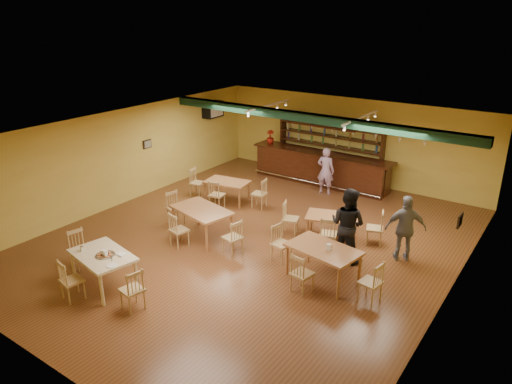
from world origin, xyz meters
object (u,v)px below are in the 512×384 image
Objects in this scene: bar_counter at (320,168)px; dining_table_d at (323,264)px; dining_table_b at (331,227)px; dining_table_a at (227,191)px; dining_table_c at (202,223)px; patron_right_a at (348,225)px; near_table at (104,270)px; patron_bar at (326,171)px.

dining_table_d is (3.13, -5.84, -0.16)m from bar_counter.
dining_table_b is 0.84× the size of dining_table_d.
dining_table_d reaches higher than dining_table_a.
dining_table_a is at bearing 125.85° from dining_table_c.
bar_counter reaches higher than dining_table_c.
dining_table_d is at bearing 94.29° from patron_right_a.
dining_table_c is at bearing -75.60° from dining_table_a.
near_table is (-3.85, -3.05, 0.00)m from dining_table_d.
dining_table_c is (1.06, -2.46, 0.07)m from dining_table_a.
patron_right_a is at bearing -64.16° from dining_table_b.
patron_bar reaches higher than dining_table_b.
bar_counter reaches higher than dining_table_b.
dining_table_a is 4.02m from dining_table_b.
dining_table_c is 0.89× the size of patron_right_a.
bar_counter is 8.92m from near_table.
bar_counter is 3.12× the size of dining_table_c.
patron_right_a is at bearing 98.54° from dining_table_d.
dining_table_b is (3.99, -0.54, -0.00)m from dining_table_a.
patron_right_a reaches higher than near_table.
dining_table_b is 3.51m from patron_bar.
dining_table_b is 5.92m from near_table.
patron_bar reaches higher than near_table.
dining_table_c is (-2.92, -1.92, 0.08)m from dining_table_b.
dining_table_a is 0.86× the size of dining_table_d.
bar_counter is 3.69m from dining_table_a.
patron_bar is at bearing 100.91° from dining_table_b.
dining_table_d is (4.76, -2.54, 0.06)m from dining_table_a.
near_table is at bearing -94.64° from bar_counter.
patron_right_a is (4.79, -1.34, 0.59)m from dining_table_a.
near_table is 5.78m from patron_right_a.
dining_table_c is 1.04× the size of patron_bar.
bar_counter is 3.77× the size of dining_table_a.
dining_table_d is at bearing -37.10° from dining_table_a.
dining_table_d is at bearing -88.04° from dining_table_b.
near_table is (0.91, -5.59, 0.06)m from dining_table_a.
dining_table_b is at bearing -16.68° from dining_table_a.
patron_right_a reaches higher than bar_counter.
patron_right_a is at bearing 29.21° from dining_table_c.
dining_table_a is 3.37m from patron_bar.
patron_bar reaches higher than dining_table_a.
dining_table_b is at bearing 69.95° from near_table.
patron_bar is (-1.74, 3.01, 0.46)m from dining_table_b.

